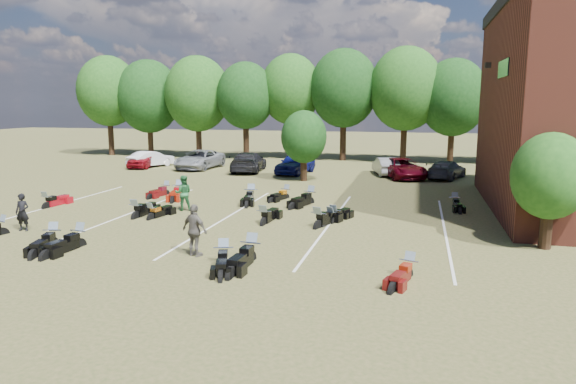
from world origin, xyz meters
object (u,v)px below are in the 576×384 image
(person_grey, at_px, (195,230))
(motorcycle_7, at_px, (47,208))
(motorcycle_0, at_px, (2,235))
(motorcycle_3, at_px, (251,261))
(person_black, at_px, (22,212))
(car_0, at_px, (145,159))
(motorcycle_14, at_px, (166,195))
(person_green, at_px, (183,193))
(car_4, at_px, (295,163))

(person_grey, bearing_deg, motorcycle_7, -8.08)
(motorcycle_0, xyz_separation_m, motorcycle_3, (11.20, -0.94, 0.00))
(person_black, bearing_deg, motorcycle_7, 109.97)
(car_0, height_order, motorcycle_0, car_0)
(motorcycle_0, relative_size, motorcycle_14, 0.99)
(person_green, xyz_separation_m, motorcycle_0, (-5.17, -6.41, -0.90))
(person_black, bearing_deg, car_0, 97.64)
(car_4, relative_size, person_green, 2.63)
(car_0, distance_m, motorcycle_0, 22.82)
(car_4, height_order, motorcycle_0, car_4)
(motorcycle_7, bearing_deg, motorcycle_0, 115.56)
(car_0, height_order, motorcycle_14, car_0)
(car_4, relative_size, motorcycle_7, 2.14)
(car_4, relative_size, motorcycle_3, 1.93)
(person_grey, distance_m, motorcycle_0, 9.17)
(car_0, xyz_separation_m, car_4, (13.39, -0.71, 0.08))
(person_green, bearing_deg, car_4, -119.42)
(person_green, distance_m, motorcycle_0, 8.28)
(car_4, height_order, person_black, person_black)
(person_black, height_order, person_green, person_green)
(person_green, bearing_deg, person_black, 29.02)
(person_grey, height_order, motorcycle_0, person_grey)
(person_black, relative_size, person_green, 0.90)
(person_grey, xyz_separation_m, motorcycle_7, (-11.11, 5.99, -0.94))
(person_green, distance_m, motorcycle_7, 7.36)
(person_green, distance_m, motorcycle_3, 9.55)
(car_0, distance_m, car_4, 13.41)
(motorcycle_3, height_order, motorcycle_14, motorcycle_3)
(car_4, xyz_separation_m, motorcycle_0, (-7.46, -21.32, -0.81))
(person_black, bearing_deg, person_grey, -19.44)
(person_black, relative_size, motorcycle_7, 0.73)
(car_4, bearing_deg, person_black, -99.65)
(motorcycle_0, relative_size, motorcycle_7, 0.94)
(person_grey, bearing_deg, car_0, -36.43)
(motorcycle_3, bearing_deg, motorcycle_7, 157.81)
(motorcycle_0, xyz_separation_m, motorcycle_14, (2.13, 10.31, 0.00))
(person_black, relative_size, motorcycle_3, 0.66)
(person_black, xyz_separation_m, motorcycle_14, (1.74, 9.53, -0.81))
(car_4, xyz_separation_m, motorcycle_3, (3.74, -22.25, -0.81))
(motorcycle_14, bearing_deg, person_green, -43.33)
(car_0, bearing_deg, motorcycle_14, -60.89)
(motorcycle_3, bearing_deg, person_black, 173.54)
(person_grey, relative_size, motorcycle_0, 0.91)
(car_4, xyz_separation_m, person_green, (-2.30, -14.91, 0.09))
(person_black, bearing_deg, motorcycle_3, -17.96)
(car_4, distance_m, person_green, 15.09)
(person_grey, distance_m, motorcycle_7, 12.66)
(car_4, bearing_deg, motorcycle_14, -106.50)
(motorcycle_0, distance_m, motorcycle_14, 10.53)
(person_grey, relative_size, motorcycle_7, 0.86)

